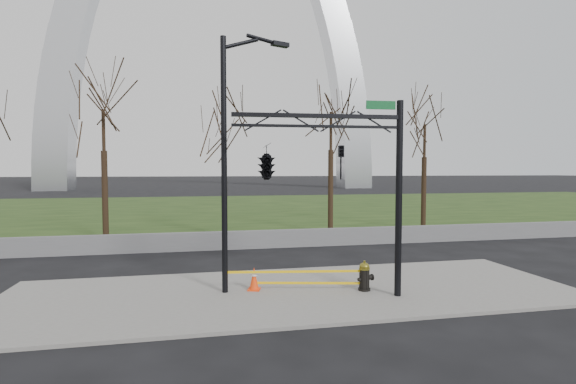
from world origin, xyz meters
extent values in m
plane|color=black|center=(0.00, 0.00, 0.00)|extent=(500.00, 500.00, 0.00)
cube|color=slate|center=(0.00, 0.00, 0.05)|extent=(18.00, 6.00, 0.10)
cube|color=#1E3413|center=(0.00, 30.00, 0.03)|extent=(120.00, 40.00, 0.06)
cube|color=#59595B|center=(0.00, 8.00, 0.45)|extent=(60.00, 0.30, 0.90)
cylinder|color=black|center=(2.17, -0.42, 0.13)|extent=(0.39, 0.39, 0.07)
cylinder|color=black|center=(2.17, -0.42, 0.44)|extent=(0.30, 0.30, 0.68)
cylinder|color=black|center=(2.41, -0.37, 0.50)|extent=(0.25, 0.22, 0.18)
cylinder|color=black|center=(2.01, -0.44, 0.46)|extent=(0.13, 0.13, 0.11)
cylinder|color=olive|center=(2.17, -0.42, 0.80)|extent=(0.34, 0.34, 0.07)
ellipsoid|color=olive|center=(2.17, -0.42, 0.87)|extent=(0.32, 0.32, 0.24)
cylinder|color=olive|center=(2.17, -0.42, 1.01)|extent=(0.07, 0.07, 0.09)
cube|color=#FF3D0D|center=(-1.26, 0.34, 0.12)|extent=(0.47, 0.47, 0.04)
cone|color=#FF3D0D|center=(-1.26, 0.34, 0.49)|extent=(0.29, 0.29, 0.69)
cylinder|color=white|center=(-1.26, 0.34, 0.61)|extent=(0.22, 0.22, 0.10)
cylinder|color=black|center=(-2.18, 0.29, 4.00)|extent=(0.18, 0.18, 8.00)
cylinder|color=black|center=(-1.66, 0.47, 7.85)|extent=(1.23, 0.53, 0.56)
cylinder|color=black|center=(-0.86, 0.75, 8.10)|extent=(1.18, 0.51, 0.22)
cube|color=black|center=(-0.29, 0.95, 8.05)|extent=(0.64, 0.41, 0.14)
cylinder|color=black|center=(2.96, -1.15, 3.00)|extent=(0.20, 0.20, 6.00)
cube|color=black|center=(0.46, -0.99, 5.50)|extent=(5.00, 0.44, 0.12)
cube|color=black|center=(0.46, -0.99, 5.20)|extent=(4.99, 0.40, 0.08)
cube|color=#0C5926|center=(2.36, -1.11, 5.85)|extent=(0.90, 0.10, 0.25)
imported|color=black|center=(1.16, -1.04, 4.15)|extent=(0.18, 0.21, 1.00)
imported|color=black|center=(-1.03, -0.90, 4.15)|extent=(0.69, 2.51, 1.00)
cube|color=yellow|center=(0.00, -0.06, 0.72)|extent=(4.35, 0.71, 0.08)
cube|color=yellow|center=(0.46, -0.04, 0.33)|extent=(3.43, 0.76, 0.08)
camera|label=1|loc=(-2.91, -12.99, 3.94)|focal=26.52mm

